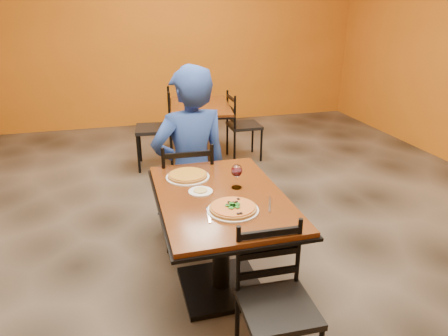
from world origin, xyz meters
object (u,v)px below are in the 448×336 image
object	(u,v)px
chair_main_far	(186,191)
plate_far	(188,177)
table_main	(221,221)
table_second	(200,120)
diner	(190,150)
chair_main_near	(278,309)
pizza_main	(233,208)
plate_main	(233,210)
pizza_far	(188,175)
wine_glass	(237,175)
side_plate	(201,192)
chair_second_right	(244,126)
chair_second_left	(154,129)

from	to	relation	value
chair_main_far	plate_far	bearing A→B (deg)	85.17
table_main	table_second	distance (m)	2.56
diner	chair_main_near	bearing A→B (deg)	84.78
pizza_main	plate_main	bearing A→B (deg)	0.00
pizza_far	wine_glass	world-z (taller)	wine_glass
pizza_far	side_plate	bearing A→B (deg)	-81.78
chair_main_far	plate_far	distance (m)	0.51
side_plate	table_second	bearing A→B (deg)	78.12
wine_glass	plate_far	bearing A→B (deg)	138.58
chair_main_near	plate_main	xyz separation A→B (m)	(-0.10, 0.51, 0.34)
pizza_far	pizza_main	bearing A→B (deg)	-73.07
table_second	plate_far	xyz separation A→B (m)	(-0.56, -2.20, 0.20)
chair_main_far	chair_second_right	size ratio (longest dim) A/B	1.04
chair_main_near	chair_main_far	distance (m)	1.50
table_main	pizza_far	bearing A→B (deg)	115.79
chair_main_far	chair_second_left	size ratio (longest dim) A/B	0.95
chair_second_left	plate_main	world-z (taller)	chair_second_left
chair_second_right	plate_far	world-z (taller)	chair_second_right
diner	wine_glass	xyz separation A→B (m)	(0.15, -0.90, 0.11)
wine_glass	chair_main_far	bearing A→B (deg)	109.67
diner	plate_far	distance (m)	0.66
chair_main_far	plate_far	world-z (taller)	chair_main_far
table_second	chair_second_right	size ratio (longest dim) A/B	1.37
diner	wine_glass	world-z (taller)	diner
diner	chair_main_far	bearing A→B (deg)	59.83
chair_main_near	pizza_main	size ratio (longest dim) A/B	2.96
table_main	chair_main_far	size ratio (longest dim) A/B	1.35
chair_main_near	table_second	bearing A→B (deg)	86.89
chair_second_left	plate_far	size ratio (longest dim) A/B	3.11
chair_second_right	diner	xyz separation A→B (m)	(-0.99, -1.55, 0.29)
chair_second_right	plate_main	world-z (taller)	chair_second_right
pizza_main	chair_second_left	bearing A→B (deg)	94.05
chair_main_near	side_plate	size ratio (longest dim) A/B	5.25
chair_main_far	wine_glass	bearing A→B (deg)	112.01
plate_far	plate_main	bearing A→B (deg)	-73.07
chair_main_near	wine_glass	size ratio (longest dim) A/B	4.67
chair_second_left	chair_second_right	xyz separation A→B (m)	(1.16, 0.00, -0.05)
chair_main_far	pizza_main	xyz separation A→B (m)	(0.12, -0.97, 0.31)
plate_far	side_plate	distance (m)	0.26
chair_second_right	pizza_far	distance (m)	2.50
pizza_far	chair_main_near	bearing A→B (deg)	-75.88
table_main	side_plate	size ratio (longest dim) A/B	7.69
table_main	diner	world-z (taller)	diner
table_second	pizza_far	distance (m)	2.28
chair_main_far	diner	distance (m)	0.37
chair_second_left	diner	world-z (taller)	diner
diner	pizza_main	distance (m)	1.21
pizza_far	plate_far	bearing A→B (deg)	90.00
chair_main_near	chair_second_left	distance (m)	3.29
wine_glass	chair_second_left	bearing A→B (deg)	97.22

